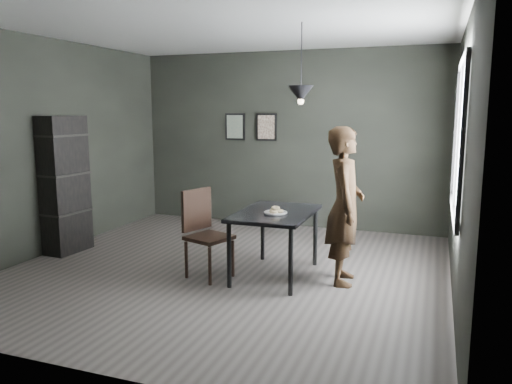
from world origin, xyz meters
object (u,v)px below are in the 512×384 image
(woman, at_px, (345,206))
(wood_chair, at_px, (203,227))
(pendant_lamp, at_px, (301,94))
(cafe_table, at_px, (275,218))
(shelf_unit, at_px, (64,185))
(white_plate, at_px, (276,213))

(woman, distance_m, wood_chair, 1.59)
(woman, xyz_separation_m, pendant_lamp, (-0.52, 0.04, 1.20))
(cafe_table, relative_size, pendant_lamp, 1.39)
(shelf_unit, distance_m, pendant_lamp, 3.37)
(woman, bearing_deg, wood_chair, 93.04)
(woman, bearing_deg, shelf_unit, 81.56)
(pendant_lamp, bearing_deg, shelf_unit, -178.14)
(woman, distance_m, pendant_lamp, 1.31)
(wood_chair, relative_size, shelf_unit, 0.55)
(white_plate, height_order, shelf_unit, shelf_unit)
(woman, relative_size, wood_chair, 1.71)
(cafe_table, xyz_separation_m, shelf_unit, (-2.92, -0.00, 0.23))
(wood_chair, xyz_separation_m, pendant_lamp, (1.01, 0.38, 1.48))
(woman, bearing_deg, white_plate, 93.89)
(cafe_table, relative_size, white_plate, 5.22)
(wood_chair, relative_size, pendant_lamp, 1.15)
(wood_chair, bearing_deg, shelf_unit, -168.11)
(shelf_unit, xyz_separation_m, pendant_lamp, (3.17, 0.10, 1.15))
(cafe_table, distance_m, white_plate, 0.15)
(white_plate, xyz_separation_m, shelf_unit, (-2.96, 0.11, 0.15))
(cafe_table, distance_m, pendant_lamp, 1.41)
(wood_chair, height_order, pendant_lamp, pendant_lamp)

